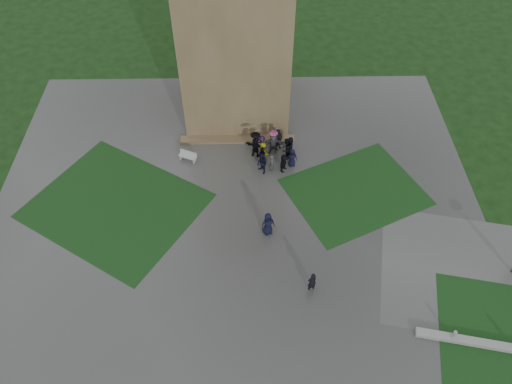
{
  "coord_description": "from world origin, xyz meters",
  "views": [
    {
      "loc": [
        0.96,
        -18.73,
        26.67
      ],
      "look_at": [
        1.35,
        4.05,
        1.2
      ],
      "focal_mm": 35.0,
      "sensor_mm": 36.0,
      "label": 1
    }
  ],
  "objects_px": {
    "tower": "(234,6)",
    "pedestrian_near": "(312,282)",
    "bench": "(188,156)",
    "pedestrian_mid": "(268,224)"
  },
  "relations": [
    {
      "from": "bench",
      "to": "pedestrian_near",
      "type": "distance_m",
      "value": 14.09
    },
    {
      "from": "tower",
      "to": "bench",
      "type": "height_order",
      "value": "tower"
    },
    {
      "from": "tower",
      "to": "bench",
      "type": "xyz_separation_m",
      "value": [
        -3.72,
        -6.52,
        -8.56
      ]
    },
    {
      "from": "tower",
      "to": "pedestrian_near",
      "type": "relative_size",
      "value": 11.31
    },
    {
      "from": "bench",
      "to": "pedestrian_near",
      "type": "relative_size",
      "value": 0.92
    },
    {
      "from": "tower",
      "to": "bench",
      "type": "bearing_deg",
      "value": -119.73
    },
    {
      "from": "tower",
      "to": "pedestrian_near",
      "type": "xyz_separation_m",
      "value": [
        4.59,
        -17.88,
        -8.18
      ]
    },
    {
      "from": "bench",
      "to": "pedestrian_mid",
      "type": "xyz_separation_m",
      "value": [
        5.81,
        -7.02,
        0.52
      ]
    },
    {
      "from": "pedestrian_mid",
      "to": "pedestrian_near",
      "type": "height_order",
      "value": "pedestrian_mid"
    },
    {
      "from": "pedestrian_near",
      "to": "tower",
      "type": "bearing_deg",
      "value": -100.42
    }
  ]
}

